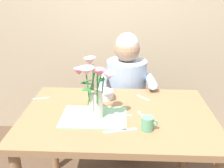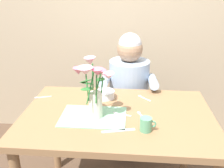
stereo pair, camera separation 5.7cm
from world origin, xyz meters
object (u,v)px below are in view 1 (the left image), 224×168
Objects in this scene: seated_person at (126,98)px; flower_vase at (94,86)px; ceramic_bowl at (104,94)px; coffee_cup at (148,124)px; dinner_knife at (120,131)px.

seated_person is 3.20× the size of flower_vase.
coffee_cup is at bearing -56.31° from ceramic_bowl.
ceramic_bowl is 0.49m from coffee_cup.
ceramic_bowl is at bearing 83.27° from flower_vase.
seated_person is at bearing 73.26° from dinner_knife.
flower_vase is 2.61× the size of ceramic_bowl.
flower_vase is 0.37m from coffee_cup.
seated_person reaches higher than dinner_knife.
dinner_knife is at bearing -74.27° from ceramic_bowl.
seated_person reaches higher than flower_vase.
seated_person is at bearing 97.86° from coffee_cup.
dinner_knife is 2.04× the size of coffee_cup.
dinner_knife is at bearing -42.42° from flower_vase.
ceramic_bowl is at bearing 123.69° from coffee_cup.
coffee_cup is (0.15, 0.02, 0.04)m from dinner_knife.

